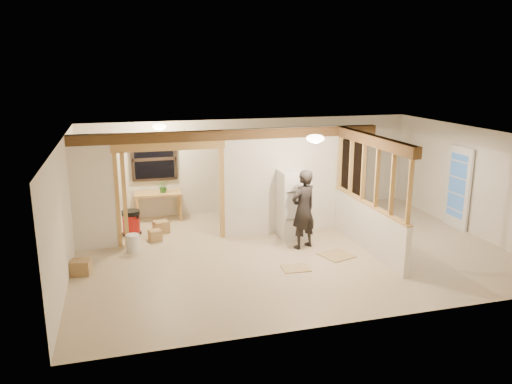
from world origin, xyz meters
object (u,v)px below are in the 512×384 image
object	(u,v)px
shop_vac	(131,222)
bookshelf	(345,173)
work_table	(159,206)
refrigerator	(293,204)
woman	(303,209)

from	to	relation	value
shop_vac	bookshelf	world-z (taller)	bookshelf
work_table	refrigerator	bearing A→B (deg)	-32.18
shop_vac	woman	bearing A→B (deg)	-27.78
work_table	shop_vac	bearing A→B (deg)	-123.20
woman	bookshelf	world-z (taller)	bookshelf
refrigerator	woman	xyz separation A→B (m)	(-0.04, -0.77, 0.09)
shop_vac	bookshelf	bearing A→B (deg)	10.27
shop_vac	work_table	bearing A→B (deg)	53.45
refrigerator	woman	distance (m)	0.78
work_table	bookshelf	distance (m)	5.29
bookshelf	woman	bearing A→B (deg)	-128.78
work_table	bookshelf	size ratio (longest dim) A/B	0.63
woman	shop_vac	xyz separation A→B (m)	(-3.58, 1.89, -0.57)
work_table	shop_vac	xyz separation A→B (m)	(-0.72, -0.96, -0.07)
work_table	shop_vac	distance (m)	1.20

